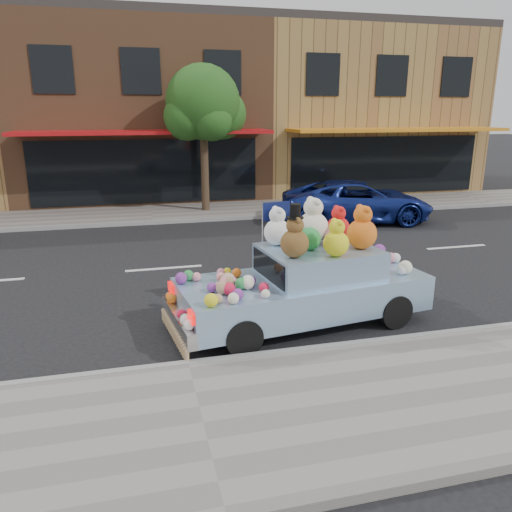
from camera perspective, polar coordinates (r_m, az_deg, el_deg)
name	(u,v)px	position (r m, az deg, el deg)	size (l,w,h in m)	color
ground	(164,269)	(12.14, -10.48, -1.42)	(120.00, 120.00, 0.00)	black
near_sidewalk	(203,427)	(6.23, -6.03, -18.82)	(60.00, 3.00, 0.12)	gray
far_sidewalk	(151,214)	(18.42, -11.92, 4.74)	(60.00, 3.00, 0.12)	gray
near_kerb	(188,366)	(7.50, -7.73, -12.30)	(60.00, 0.12, 0.13)	gray
far_kerb	(153,222)	(16.96, -11.69, 3.78)	(60.00, 0.12, 0.13)	gray
storefront_mid	(140,110)	(23.55, -13.09, 15.89)	(10.00, 9.80, 7.30)	brown
storefront_right	(349,111)	(25.83, 10.61, 16.03)	(10.00, 9.80, 7.30)	olive
street_tree	(204,109)	(18.31, -6.01, 16.37)	(3.00, 2.70, 5.22)	#38281C
car_blue	(357,201)	(17.26, 11.47, 6.14)	(2.30, 4.99, 1.39)	navy
art_car	(305,280)	(8.74, 5.62, -2.71)	(4.67, 2.32, 2.22)	black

